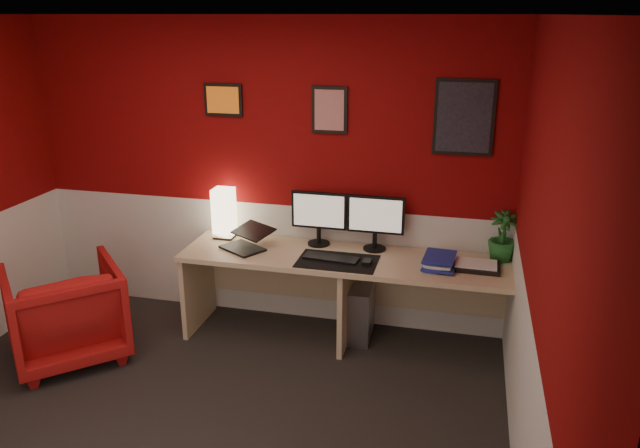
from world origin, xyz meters
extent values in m
cube|color=black|center=(0.00, 0.00, 0.00)|extent=(4.00, 3.50, 0.01)
cube|color=white|center=(0.00, 0.00, 2.50)|extent=(4.00, 3.50, 0.01)
cube|color=maroon|center=(0.00, 1.75, 1.25)|extent=(4.00, 0.01, 2.50)
cube|color=maroon|center=(2.00, 0.00, 1.25)|extent=(0.01, 3.50, 2.50)
cube|color=silver|center=(0.00, 1.75, 0.50)|extent=(4.00, 0.01, 1.00)
cube|color=silver|center=(2.00, 0.00, 0.50)|extent=(0.01, 3.50, 1.00)
cube|color=tan|center=(0.77, 1.41, 0.36)|extent=(2.60, 0.65, 0.73)
cube|color=#FFE5B2|center=(-0.31, 1.60, 0.93)|extent=(0.16, 0.16, 0.40)
cube|color=black|center=(-0.07, 1.36, 0.84)|extent=(0.40, 0.37, 0.22)
cube|color=black|center=(0.49, 1.62, 1.02)|extent=(0.45, 0.06, 0.58)
cube|color=black|center=(0.95, 1.61, 1.02)|extent=(0.45, 0.06, 0.58)
cube|color=black|center=(0.71, 1.29, 0.73)|extent=(0.60, 0.38, 0.01)
cube|color=black|center=(0.66, 1.32, 0.74)|extent=(0.43, 0.18, 0.02)
cube|color=black|center=(0.94, 1.29, 0.75)|extent=(0.06, 0.10, 0.03)
imported|color=navy|center=(1.36, 1.38, 0.74)|extent=(0.27, 0.34, 0.03)
imported|color=silver|center=(1.37, 1.38, 0.77)|extent=(0.23, 0.29, 0.02)
imported|color=navy|center=(1.35, 1.40, 0.79)|extent=(0.25, 0.32, 0.03)
cube|color=black|center=(1.73, 1.41, 0.74)|extent=(0.36, 0.26, 0.03)
imported|color=#19591E|center=(1.91, 1.62, 0.92)|extent=(0.24, 0.24, 0.38)
cube|color=#99999E|center=(0.85, 1.53, 0.23)|extent=(0.22, 0.46, 0.45)
imported|color=#B11211|center=(-1.25, 0.68, 0.37)|extent=(1.13, 1.13, 0.74)
cube|color=orange|center=(-0.33, 1.74, 1.85)|extent=(0.32, 0.02, 0.26)
cube|color=red|center=(0.55, 1.74, 1.80)|extent=(0.28, 0.02, 0.36)
cube|color=black|center=(1.56, 1.74, 1.78)|extent=(0.44, 0.02, 0.56)
camera|label=1|loc=(1.61, -2.94, 2.50)|focal=34.78mm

